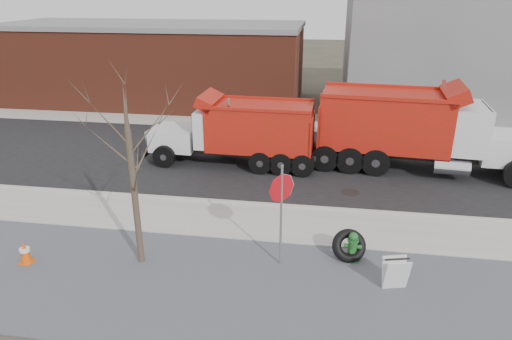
% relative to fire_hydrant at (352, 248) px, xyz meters
% --- Properties ---
extents(ground, '(120.00, 120.00, 0.00)m').
position_rel_fire_hydrant_xyz_m(ground, '(-2.85, 1.60, -0.42)').
color(ground, '#383328').
rests_on(ground, ground).
extents(gravel_verge, '(60.00, 5.00, 0.03)m').
position_rel_fire_hydrant_xyz_m(gravel_verge, '(-2.85, -1.90, -0.41)').
color(gravel_verge, slate).
rests_on(gravel_verge, ground).
extents(sidewalk, '(60.00, 2.50, 0.06)m').
position_rel_fire_hydrant_xyz_m(sidewalk, '(-2.85, 1.85, -0.39)').
color(sidewalk, '#9E9B93').
rests_on(sidewalk, ground).
extents(curb, '(60.00, 0.15, 0.11)m').
position_rel_fire_hydrant_xyz_m(curb, '(-2.85, 3.15, -0.37)').
color(curb, '#9E9B93').
rests_on(curb, ground).
extents(road, '(60.00, 9.40, 0.02)m').
position_rel_fire_hydrant_xyz_m(road, '(-2.85, 7.90, -0.41)').
color(road, black).
rests_on(road, ground).
extents(far_sidewalk, '(60.00, 2.00, 0.06)m').
position_rel_fire_hydrant_xyz_m(far_sidewalk, '(-2.85, 13.60, -0.39)').
color(far_sidewalk, '#9E9B93').
rests_on(far_sidewalk, ground).
extents(building_grey, '(12.00, 10.00, 8.00)m').
position_rel_fire_hydrant_xyz_m(building_grey, '(6.15, 19.60, 3.58)').
color(building_grey, gray).
rests_on(building_grey, ground).
extents(building_brick, '(20.20, 8.20, 5.30)m').
position_rel_fire_hydrant_xyz_m(building_brick, '(-12.85, 18.60, 2.23)').
color(building_brick, brown).
rests_on(building_brick, ground).
extents(bare_tree, '(3.20, 3.20, 5.20)m').
position_rel_fire_hydrant_xyz_m(bare_tree, '(-6.05, -1.00, 2.87)').
color(bare_tree, '#382D23').
rests_on(bare_tree, ground).
extents(fire_hydrant, '(0.52, 0.50, 0.92)m').
position_rel_fire_hydrant_xyz_m(fire_hydrant, '(0.00, 0.00, 0.00)').
color(fire_hydrant, '#27662C').
rests_on(fire_hydrant, ground).
extents(truck_tire, '(1.09, 0.91, 0.98)m').
position_rel_fire_hydrant_xyz_m(truck_tire, '(-0.10, 0.07, 0.01)').
color(truck_tire, black).
rests_on(truck_tire, ground).
extents(stop_sign, '(0.63, 0.59, 3.07)m').
position_rel_fire_hydrant_xyz_m(stop_sign, '(-2.05, -0.54, 1.65)').
color(stop_sign, gray).
rests_on(stop_sign, ground).
extents(sandwich_board, '(0.73, 0.56, 0.91)m').
position_rel_fire_hydrant_xyz_m(sandwich_board, '(1.05, -1.21, 0.06)').
color(sandwich_board, silver).
rests_on(sandwich_board, ground).
extents(traffic_cone_near, '(0.37, 0.37, 0.71)m').
position_rel_fire_hydrant_xyz_m(traffic_cone_near, '(-9.30, -1.59, -0.07)').
color(traffic_cone_near, '#E84B07').
rests_on(traffic_cone_near, ground).
extents(dump_truck_red_a, '(9.49, 3.32, 3.77)m').
position_rel_fire_hydrant_xyz_m(dump_truck_red_a, '(2.76, 7.75, 1.50)').
color(dump_truck_red_a, black).
rests_on(dump_truck_red_a, ground).
extents(dump_truck_red_b, '(7.54, 2.37, 3.18)m').
position_rel_fire_hydrant_xyz_m(dump_truck_red_b, '(-4.66, 7.16, 1.20)').
color(dump_truck_red_b, black).
rests_on(dump_truck_red_b, ground).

